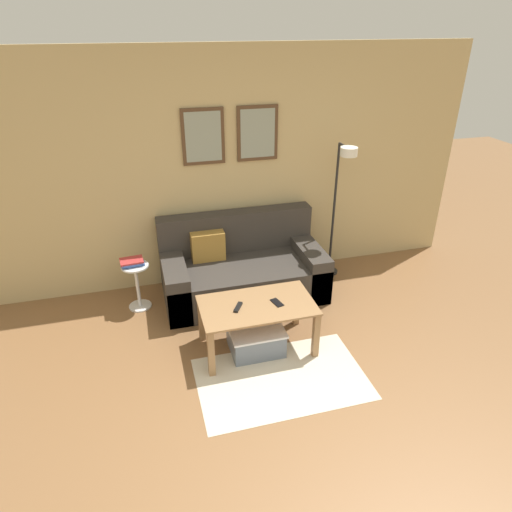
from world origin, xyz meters
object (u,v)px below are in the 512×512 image
(book_stack, at_px, (132,262))
(cell_phone, at_px, (277,303))
(coffee_table, at_px, (257,312))
(storage_bin, at_px, (256,338))
(floor_lamp, at_px, (341,190))
(side_table, at_px, (137,282))
(couch, at_px, (242,270))
(remote_control, at_px, (238,307))

(book_stack, bearing_deg, cell_phone, -39.79)
(coffee_table, bearing_deg, storage_bin, -125.29)
(floor_lamp, distance_m, side_table, 2.39)
(couch, distance_m, coffee_table, 0.99)
(storage_bin, xyz_separation_m, side_table, (-1.01, 1.01, 0.17))
(storage_bin, xyz_separation_m, book_stack, (-1.03, 1.03, 0.41))
(coffee_table, bearing_deg, book_stack, 136.46)
(side_table, height_order, book_stack, book_stack)
(remote_control, distance_m, cell_phone, 0.36)
(side_table, distance_m, book_stack, 0.24)
(book_stack, xyz_separation_m, cell_phone, (1.23, -1.03, -0.05))
(floor_lamp, height_order, side_table, floor_lamp)
(coffee_table, distance_m, side_table, 1.43)
(couch, relative_size, side_table, 3.42)
(remote_control, bearing_deg, side_table, 161.31)
(storage_bin, xyz_separation_m, remote_control, (-0.16, 0.02, 0.36))
(storage_bin, distance_m, floor_lamp, 1.89)
(storage_bin, bearing_deg, cell_phone, 1.66)
(book_stack, distance_m, remote_control, 1.34)
(cell_phone, bearing_deg, book_stack, 125.56)
(couch, xyz_separation_m, side_table, (-1.13, 0.00, 0.01))
(coffee_table, height_order, storage_bin, coffee_table)
(cell_phone, bearing_deg, storage_bin, 167.01)
(book_stack, bearing_deg, remote_control, -49.17)
(side_table, relative_size, remote_control, 3.37)
(book_stack, bearing_deg, floor_lamp, 0.26)
(cell_phone, bearing_deg, floor_lamp, 30.09)
(side_table, bearing_deg, couch, -0.05)
(floor_lamp, relative_size, book_stack, 6.33)
(couch, bearing_deg, remote_control, -105.35)
(couch, xyz_separation_m, coffee_table, (-0.09, -0.98, 0.11))
(couch, relative_size, book_stack, 6.91)
(coffee_table, relative_size, storage_bin, 2.07)
(book_stack, relative_size, cell_phone, 1.79)
(side_table, relative_size, cell_phone, 3.61)
(storage_bin, height_order, floor_lamp, floor_lamp)
(storage_bin, relative_size, cell_phone, 3.55)
(storage_bin, bearing_deg, remote_control, 172.95)
(storage_bin, height_order, remote_control, remote_control)
(coffee_table, relative_size, floor_lamp, 0.65)
(couch, height_order, book_stack, couch)
(storage_bin, xyz_separation_m, floor_lamp, (1.25, 1.04, 0.97))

